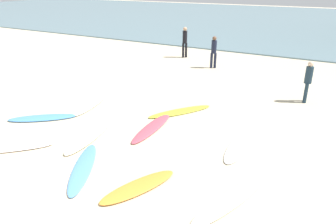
{
  "coord_description": "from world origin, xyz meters",
  "views": [
    {
      "loc": [
        5.72,
        -3.27,
        4.51
      ],
      "look_at": [
        0.82,
        5.5,
        0.3
      ],
      "focal_mm": 33.93,
      "sensor_mm": 36.0,
      "label": 1
    }
  ],
  "objects_px": {
    "surfboard_4": "(8,148)",
    "surfboard_8": "(88,137)",
    "surfboard_1": "(83,168)",
    "surfboard_3": "(89,105)",
    "surfboard_7": "(139,187)",
    "beachgoer_far": "(308,80)",
    "surfboard_0": "(229,201)",
    "surfboard_2": "(152,127)",
    "surfboard_9": "(43,118)",
    "surfboard_5": "(238,147)",
    "beachgoer_mid": "(185,40)",
    "beachgoer_near": "(214,51)",
    "surfboard_6": "(180,111)"
  },
  "relations": [
    {
      "from": "surfboard_8",
      "to": "surfboard_4",
      "type": "bearing_deg",
      "value": -144.59
    },
    {
      "from": "surfboard_1",
      "to": "surfboard_8",
      "type": "distance_m",
      "value": 1.71
    },
    {
      "from": "surfboard_1",
      "to": "surfboard_5",
      "type": "distance_m",
      "value": 4.34
    },
    {
      "from": "surfboard_7",
      "to": "beachgoer_far",
      "type": "relative_size",
      "value": 1.24
    },
    {
      "from": "surfboard_4",
      "to": "surfboard_8",
      "type": "relative_size",
      "value": 1.08
    },
    {
      "from": "surfboard_1",
      "to": "surfboard_3",
      "type": "distance_m",
      "value": 4.45
    },
    {
      "from": "beachgoer_mid",
      "to": "surfboard_6",
      "type": "bearing_deg",
      "value": -115.51
    },
    {
      "from": "surfboard_1",
      "to": "surfboard_7",
      "type": "relative_size",
      "value": 1.21
    },
    {
      "from": "surfboard_3",
      "to": "surfboard_6",
      "type": "relative_size",
      "value": 0.89
    },
    {
      "from": "surfboard_2",
      "to": "surfboard_5",
      "type": "xyz_separation_m",
      "value": [
        2.85,
        0.08,
        -0.01
      ]
    },
    {
      "from": "beachgoer_near",
      "to": "beachgoer_mid",
      "type": "xyz_separation_m",
      "value": [
        -2.51,
        1.53,
        0.09
      ]
    },
    {
      "from": "surfboard_0",
      "to": "surfboard_6",
      "type": "distance_m",
      "value": 5.16
    },
    {
      "from": "beachgoer_mid",
      "to": "surfboard_7",
      "type": "bearing_deg",
      "value": -119.02
    },
    {
      "from": "surfboard_2",
      "to": "surfboard_5",
      "type": "distance_m",
      "value": 2.85
    },
    {
      "from": "surfboard_7",
      "to": "surfboard_8",
      "type": "distance_m",
      "value": 3.07
    },
    {
      "from": "surfboard_4",
      "to": "surfboard_8",
      "type": "height_order",
      "value": "surfboard_8"
    },
    {
      "from": "surfboard_2",
      "to": "surfboard_8",
      "type": "bearing_deg",
      "value": 45.4
    },
    {
      "from": "surfboard_8",
      "to": "beachgoer_far",
      "type": "relative_size",
      "value": 1.41
    },
    {
      "from": "beachgoer_far",
      "to": "surfboard_8",
      "type": "bearing_deg",
      "value": -43.64
    },
    {
      "from": "surfboard_8",
      "to": "surfboard_1",
      "type": "bearing_deg",
      "value": -62.48
    },
    {
      "from": "surfboard_1",
      "to": "beachgoer_mid",
      "type": "bearing_deg",
      "value": 74.19
    },
    {
      "from": "surfboard_6",
      "to": "surfboard_9",
      "type": "bearing_deg",
      "value": 70.11
    },
    {
      "from": "surfboard_3",
      "to": "surfboard_7",
      "type": "height_order",
      "value": "surfboard_7"
    },
    {
      "from": "surfboard_4",
      "to": "beachgoer_near",
      "type": "distance_m",
      "value": 11.53
    },
    {
      "from": "surfboard_0",
      "to": "beachgoer_mid",
      "type": "height_order",
      "value": "beachgoer_mid"
    },
    {
      "from": "surfboard_9",
      "to": "beachgoer_near",
      "type": "height_order",
      "value": "beachgoer_near"
    },
    {
      "from": "beachgoer_mid",
      "to": "beachgoer_far",
      "type": "relative_size",
      "value": 1.13
    },
    {
      "from": "surfboard_4",
      "to": "beachgoer_far",
      "type": "xyz_separation_m",
      "value": [
        6.91,
        8.23,
        0.87
      ]
    },
    {
      "from": "beachgoer_far",
      "to": "surfboard_5",
      "type": "bearing_deg",
      "value": -17.72
    },
    {
      "from": "surfboard_5",
      "to": "surfboard_7",
      "type": "xyz_separation_m",
      "value": [
        -1.43,
        -2.98,
        0.01
      ]
    },
    {
      "from": "surfboard_0",
      "to": "beachgoer_far",
      "type": "bearing_deg",
      "value": 103.53
    },
    {
      "from": "surfboard_4",
      "to": "surfboard_0",
      "type": "bearing_deg",
      "value": 56.11
    },
    {
      "from": "surfboard_2",
      "to": "surfboard_6",
      "type": "relative_size",
      "value": 1.0
    },
    {
      "from": "surfboard_1",
      "to": "surfboard_8",
      "type": "bearing_deg",
      "value": 97.53
    },
    {
      "from": "surfboard_5",
      "to": "beachgoer_far",
      "type": "height_order",
      "value": "beachgoer_far"
    },
    {
      "from": "surfboard_6",
      "to": "surfboard_9",
      "type": "relative_size",
      "value": 1.1
    },
    {
      "from": "surfboard_1",
      "to": "surfboard_3",
      "type": "relative_size",
      "value": 1.09
    },
    {
      "from": "surfboard_8",
      "to": "beachgoer_mid",
      "type": "xyz_separation_m",
      "value": [
        -2.3,
        11.26,
        1.0
      ]
    },
    {
      "from": "surfboard_5",
      "to": "surfboard_9",
      "type": "height_order",
      "value": "surfboard_9"
    },
    {
      "from": "surfboard_3",
      "to": "surfboard_8",
      "type": "xyz_separation_m",
      "value": [
        1.8,
        -2.07,
        0.0
      ]
    },
    {
      "from": "surfboard_5",
      "to": "surfboard_8",
      "type": "distance_m",
      "value": 4.51
    },
    {
      "from": "beachgoer_mid",
      "to": "beachgoer_far",
      "type": "height_order",
      "value": "beachgoer_mid"
    },
    {
      "from": "surfboard_2",
      "to": "surfboard_9",
      "type": "relative_size",
      "value": 1.11
    },
    {
      "from": "beachgoer_near",
      "to": "surfboard_2",
      "type": "bearing_deg",
      "value": -113.07
    },
    {
      "from": "surfboard_1",
      "to": "beachgoer_far",
      "type": "distance_m",
      "value": 9.07
    },
    {
      "from": "surfboard_7",
      "to": "beachgoer_near",
      "type": "distance_m",
      "value": 11.38
    },
    {
      "from": "beachgoer_far",
      "to": "surfboard_0",
      "type": "bearing_deg",
      "value": -9.04
    },
    {
      "from": "surfboard_9",
      "to": "beachgoer_mid",
      "type": "relative_size",
      "value": 1.24
    },
    {
      "from": "surfboard_1",
      "to": "beachgoer_near",
      "type": "height_order",
      "value": "beachgoer_near"
    },
    {
      "from": "surfboard_5",
      "to": "surfboard_8",
      "type": "xyz_separation_m",
      "value": [
        -4.2,
        -1.66,
        0.01
      ]
    }
  ]
}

